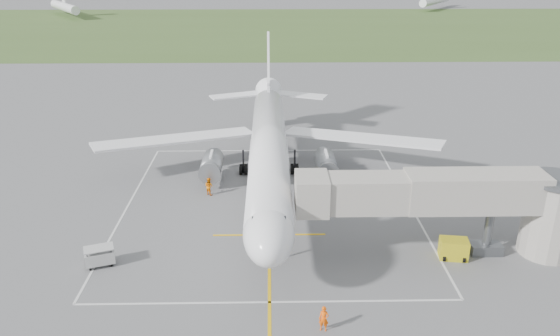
{
  "coord_description": "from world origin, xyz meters",
  "views": [
    {
      "loc": [
        0.11,
        -52.81,
        23.52
      ],
      "look_at": [
        1.07,
        -4.0,
        4.0
      ],
      "focal_mm": 35.0,
      "sensor_mm": 36.0,
      "label": 1
    }
  ],
  "objects_px": {
    "jet_bridge": "(465,202)",
    "gpu_unit": "(454,249)",
    "baggage_cart": "(100,256)",
    "airliner": "(269,148)",
    "ramp_worker_wing": "(209,186)",
    "ramp_worker_nose": "(324,319)"
  },
  "relations": [
    {
      "from": "ramp_worker_wing",
      "to": "ramp_worker_nose",
      "type": "bearing_deg",
      "value": 152.64
    },
    {
      "from": "baggage_cart",
      "to": "airliner",
      "type": "bearing_deg",
      "value": 29.26
    },
    {
      "from": "jet_bridge",
      "to": "gpu_unit",
      "type": "height_order",
      "value": "jet_bridge"
    },
    {
      "from": "airliner",
      "to": "jet_bridge",
      "type": "bearing_deg",
      "value": -42.19
    },
    {
      "from": "ramp_worker_nose",
      "to": "ramp_worker_wing",
      "type": "distance_m",
      "value": 24.03
    },
    {
      "from": "gpu_unit",
      "to": "baggage_cart",
      "type": "relative_size",
      "value": 0.93
    },
    {
      "from": "airliner",
      "to": "ramp_worker_wing",
      "type": "distance_m",
      "value": 7.38
    },
    {
      "from": "airliner",
      "to": "ramp_worker_nose",
      "type": "xyz_separation_m",
      "value": [
        3.59,
        -23.91,
        -3.48
      ]
    },
    {
      "from": "jet_bridge",
      "to": "gpu_unit",
      "type": "relative_size",
      "value": 9.65
    },
    {
      "from": "airliner",
      "to": "jet_bridge",
      "type": "relative_size",
      "value": 2.0
    },
    {
      "from": "baggage_cart",
      "to": "ramp_worker_nose",
      "type": "distance_m",
      "value": 19.11
    },
    {
      "from": "gpu_unit",
      "to": "baggage_cart",
      "type": "distance_m",
      "value": 28.65
    },
    {
      "from": "airliner",
      "to": "gpu_unit",
      "type": "relative_size",
      "value": 19.29
    },
    {
      "from": "jet_bridge",
      "to": "ramp_worker_nose",
      "type": "xyz_separation_m",
      "value": [
        -12.13,
        -9.66,
        -3.84
      ]
    },
    {
      "from": "airliner",
      "to": "ramp_worker_wing",
      "type": "bearing_deg",
      "value": -162.34
    },
    {
      "from": "gpu_unit",
      "to": "ramp_worker_nose",
      "type": "distance_m",
      "value": 14.58
    },
    {
      "from": "ramp_worker_wing",
      "to": "jet_bridge",
      "type": "bearing_deg",
      "value": -170.67
    },
    {
      "from": "jet_bridge",
      "to": "ramp_worker_nose",
      "type": "bearing_deg",
      "value": -141.46
    },
    {
      "from": "jet_bridge",
      "to": "gpu_unit",
      "type": "xyz_separation_m",
      "value": [
        -0.64,
        -0.69,
        -3.92
      ]
    },
    {
      "from": "gpu_unit",
      "to": "ramp_worker_wing",
      "type": "distance_m",
      "value": 24.92
    },
    {
      "from": "airliner",
      "to": "ramp_worker_wing",
      "type": "relative_size",
      "value": 25.2
    },
    {
      "from": "jet_bridge",
      "to": "ramp_worker_nose",
      "type": "relative_size",
      "value": 12.88
    }
  ]
}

